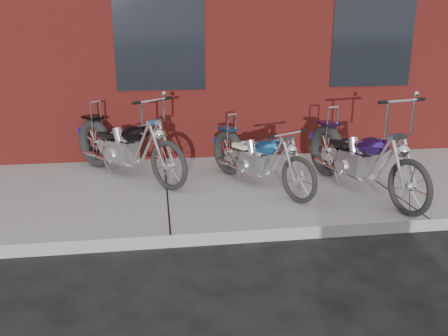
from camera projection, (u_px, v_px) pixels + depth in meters
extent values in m
plane|color=black|center=(171.00, 248.00, 5.13)|extent=(120.00, 120.00, 0.00)
cube|color=gray|center=(167.00, 194.00, 6.53)|extent=(22.00, 3.00, 0.15)
torus|color=black|center=(333.00, 153.00, 6.84)|extent=(0.34, 0.78, 0.76)
torus|color=black|center=(420.00, 192.00, 5.38)|extent=(0.25, 0.69, 0.69)
cube|color=gray|center=(363.00, 166.00, 6.24)|extent=(0.40, 0.49, 0.32)
ellipsoid|color=navy|center=(381.00, 149.00, 5.89)|extent=(0.42, 0.64, 0.33)
cube|color=black|center=(352.00, 146.00, 6.42)|extent=(0.32, 0.35, 0.06)
cylinder|color=silver|center=(414.00, 165.00, 5.42)|extent=(0.12, 0.31, 0.57)
cylinder|color=silver|center=(412.00, 102.00, 5.33)|extent=(0.57, 0.18, 0.03)
cylinder|color=silver|center=(339.00, 127.00, 6.65)|extent=(0.03, 0.03, 0.51)
cylinder|color=silver|center=(359.00, 170.00, 6.54)|extent=(0.29, 0.94, 0.05)
torus|color=black|center=(234.00, 154.00, 6.94)|extent=(0.43, 0.66, 0.67)
torus|color=black|center=(307.00, 183.00, 5.82)|extent=(0.35, 0.57, 0.61)
cube|color=gray|center=(261.00, 164.00, 6.48)|extent=(0.41, 0.45, 0.28)
ellipsoid|color=#1F64AE|center=(274.00, 149.00, 6.20)|extent=(0.46, 0.57, 0.29)
cube|color=beige|center=(250.00, 148.00, 6.62)|extent=(0.32, 0.34, 0.06)
cylinder|color=silver|center=(301.00, 161.00, 5.84)|extent=(0.16, 0.26, 0.50)
cylinder|color=silver|center=(295.00, 136.00, 5.84)|extent=(0.47, 0.27, 0.03)
cylinder|color=silver|center=(237.00, 131.00, 6.78)|extent=(0.03, 0.03, 0.45)
cylinder|color=silver|center=(257.00, 168.00, 6.74)|extent=(0.44, 0.76, 0.04)
torus|color=black|center=(101.00, 145.00, 7.30)|extent=(0.62, 0.67, 0.77)
torus|color=black|center=(177.00, 168.00, 6.28)|extent=(0.51, 0.57, 0.69)
cube|color=gray|center=(129.00, 153.00, 6.88)|extent=(0.50, 0.52, 0.32)
ellipsoid|color=black|center=(142.00, 135.00, 6.61)|extent=(0.59, 0.62, 0.33)
cube|color=black|center=(117.00, 136.00, 6.99)|extent=(0.39, 0.39, 0.06)
cylinder|color=silver|center=(169.00, 146.00, 6.28)|extent=(0.24, 0.26, 0.57)
cylinder|color=silver|center=(161.00, 101.00, 6.19)|extent=(0.46, 0.41, 0.03)
cylinder|color=silver|center=(103.00, 120.00, 7.13)|extent=(0.03, 0.03, 0.51)
cylinder|color=silver|center=(127.00, 157.00, 7.16)|extent=(0.67, 0.75, 0.05)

